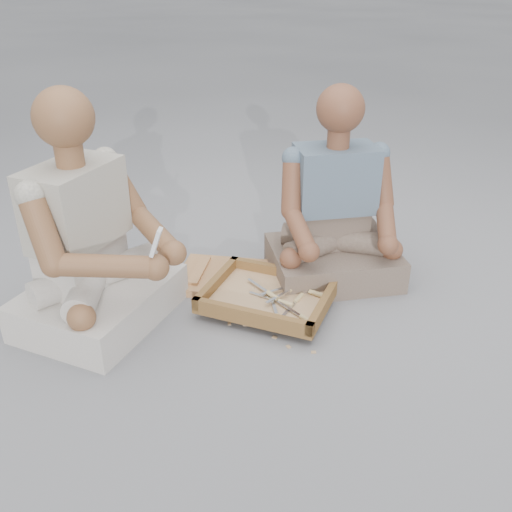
% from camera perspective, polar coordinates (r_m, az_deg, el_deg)
% --- Properties ---
extents(ground, '(60.00, 60.00, 0.00)m').
position_cam_1_polar(ground, '(2.42, 0.94, -8.00)').
color(ground, gray).
rests_on(ground, ground).
extents(carved_panel, '(0.57, 0.39, 0.04)m').
position_cam_1_polar(carved_panel, '(2.80, -2.07, -2.23)').
color(carved_panel, olive).
rests_on(carved_panel, ground).
extents(tool_tray, '(0.62, 0.53, 0.07)m').
position_cam_1_polar(tool_tray, '(2.57, 1.24, -4.06)').
color(tool_tray, brown).
rests_on(tool_tray, carved_panel).
extents(chisel_0, '(0.18, 0.16, 0.02)m').
position_cam_1_polar(chisel_0, '(2.42, 4.72, -6.14)').
color(chisel_0, silver).
rests_on(chisel_0, tool_tray).
extents(chisel_1, '(0.21, 0.10, 0.02)m').
position_cam_1_polar(chisel_1, '(2.59, 5.62, -3.62)').
color(chisel_1, silver).
rests_on(chisel_1, tool_tray).
extents(chisel_2, '(0.21, 0.09, 0.02)m').
position_cam_1_polar(chisel_2, '(2.52, 2.55, -4.60)').
color(chisel_2, silver).
rests_on(chisel_2, tool_tray).
extents(chisel_3, '(0.18, 0.16, 0.02)m').
position_cam_1_polar(chisel_3, '(2.56, 1.37, -3.77)').
color(chisel_3, silver).
rests_on(chisel_3, tool_tray).
extents(chisel_4, '(0.14, 0.19, 0.02)m').
position_cam_1_polar(chisel_4, '(2.59, 3.55, -3.34)').
color(chisel_4, silver).
rests_on(chisel_4, tool_tray).
extents(chisel_5, '(0.09, 0.21, 0.02)m').
position_cam_1_polar(chisel_5, '(2.42, 2.16, -6.13)').
color(chisel_5, silver).
rests_on(chisel_5, tool_tray).
extents(chisel_6, '(0.08, 0.22, 0.02)m').
position_cam_1_polar(chisel_6, '(2.54, 4.09, -4.46)').
color(chisel_6, silver).
rests_on(chisel_6, tool_tray).
extents(chisel_7, '(0.18, 0.16, 0.02)m').
position_cam_1_polar(chisel_7, '(2.63, 3.52, -2.98)').
color(chisel_7, silver).
rests_on(chisel_7, tool_tray).
extents(wood_chip_0, '(0.02, 0.02, 0.00)m').
position_cam_1_polar(wood_chip_0, '(2.50, -2.67, -6.78)').
color(wood_chip_0, tan).
rests_on(wood_chip_0, ground).
extents(wood_chip_1, '(0.02, 0.02, 0.00)m').
position_cam_1_polar(wood_chip_1, '(2.34, 5.78, -9.54)').
color(wood_chip_1, tan).
rests_on(wood_chip_1, ground).
extents(wood_chip_2, '(0.02, 0.02, 0.00)m').
position_cam_1_polar(wood_chip_2, '(2.51, -0.63, -6.55)').
color(wood_chip_2, tan).
rests_on(wood_chip_2, ground).
extents(wood_chip_3, '(0.02, 0.02, 0.00)m').
position_cam_1_polar(wood_chip_3, '(2.58, 6.23, -5.72)').
color(wood_chip_3, tan).
rests_on(wood_chip_3, ground).
extents(wood_chip_4, '(0.02, 0.02, 0.00)m').
position_cam_1_polar(wood_chip_4, '(2.57, -1.22, -5.65)').
color(wood_chip_4, tan).
rests_on(wood_chip_4, ground).
extents(wood_chip_5, '(0.02, 0.02, 0.00)m').
position_cam_1_polar(wood_chip_5, '(2.85, 6.88, -2.29)').
color(wood_chip_5, tan).
rests_on(wood_chip_5, ground).
extents(wood_chip_6, '(0.02, 0.02, 0.00)m').
position_cam_1_polar(wood_chip_6, '(2.74, -3.20, -3.39)').
color(wood_chip_6, tan).
rests_on(wood_chip_6, ground).
extents(wood_chip_7, '(0.02, 0.02, 0.00)m').
position_cam_1_polar(wood_chip_7, '(2.36, 3.27, -9.05)').
color(wood_chip_7, tan).
rests_on(wood_chip_7, ground).
extents(wood_chip_8, '(0.02, 0.02, 0.00)m').
position_cam_1_polar(wood_chip_8, '(2.87, 6.77, -2.03)').
color(wood_chip_8, tan).
rests_on(wood_chip_8, ground).
extents(wood_chip_9, '(0.02, 0.02, 0.00)m').
position_cam_1_polar(wood_chip_9, '(2.49, -1.09, -6.89)').
color(wood_chip_9, tan).
rests_on(wood_chip_9, ground).
extents(wood_chip_10, '(0.02, 0.02, 0.00)m').
position_cam_1_polar(wood_chip_10, '(2.41, 1.87, -8.14)').
color(wood_chip_10, tan).
rests_on(wood_chip_10, ground).
extents(wood_chip_11, '(0.02, 0.02, 0.00)m').
position_cam_1_polar(wood_chip_11, '(2.53, -1.99, -6.22)').
color(wood_chip_11, tan).
rests_on(wood_chip_11, ground).
extents(wood_chip_12, '(0.02, 0.02, 0.00)m').
position_cam_1_polar(wood_chip_12, '(2.69, 2.90, -4.04)').
color(wood_chip_12, tan).
rests_on(wood_chip_12, ground).
extents(craftsman, '(0.73, 0.74, 1.00)m').
position_cam_1_polar(craftsman, '(2.46, -16.13, 0.69)').
color(craftsman, beige).
rests_on(craftsman, ground).
extents(companion, '(0.73, 0.66, 0.93)m').
position_cam_1_polar(companion, '(2.75, 7.90, 3.80)').
color(companion, '#715E51').
rests_on(companion, ground).
extents(mobile_phone, '(0.06, 0.05, 0.11)m').
position_cam_1_polar(mobile_phone, '(2.15, -9.97, 1.38)').
color(mobile_phone, white).
rests_on(mobile_phone, craftsman).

